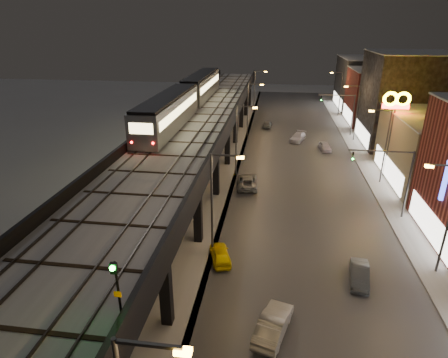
{
  "coord_description": "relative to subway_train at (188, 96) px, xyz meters",
  "views": [
    {
      "loc": [
        3.91,
        -13.24,
        18.02
      ],
      "look_at": [
        -0.38,
        17.7,
        5.0
      ],
      "focal_mm": 30.0,
      "sensor_mm": 36.0,
      "label": 1
    }
  ],
  "objects": [
    {
      "name": "streetlight_left_2",
      "position": [
        8.07,
        -7.87,
        -3.26
      ],
      "size": [
        2.57,
        0.28,
        9.0
      ],
      "color": "#38383A",
      "rests_on": "ground"
    },
    {
      "name": "streetlight_left_3",
      "position": [
        8.07,
        10.13,
        -3.26
      ],
      "size": [
        2.57,
        0.28,
        9.0
      ],
      "color": "#38383A",
      "rests_on": "ground"
    },
    {
      "name": "road_surface",
      "position": [
        16.0,
        -3.87,
        -8.46
      ],
      "size": [
        17.0,
        120.0,
        0.06
      ],
      "primitive_type": "cube",
      "color": "#46474D",
      "rests_on": "ground"
    },
    {
      "name": "car_onc_white",
      "position": [
        16.32,
        8.52,
        -7.85
      ],
      "size": [
        3.16,
        4.81,
        1.3
      ],
      "primitive_type": "imported",
      "rotation": [
        0.0,
        0.0,
        -0.33
      ],
      "color": "silver",
      "rests_on": "ground"
    },
    {
      "name": "car_far_white",
      "position": [
        11.09,
        16.68,
        -7.87
      ],
      "size": [
        1.87,
        3.8,
        1.25
      ],
      "primitive_type": "imported",
      "rotation": [
        0.0,
        0.0,
        3.03
      ],
      "color": "gray",
      "rests_on": "ground"
    },
    {
      "name": "car_onc_red",
      "position": [
        20.18,
        4.03,
        -7.88
      ],
      "size": [
        1.94,
        3.78,
        1.23
      ],
      "primitive_type": "imported",
      "rotation": [
        0.0,
        0.0,
        0.14
      ],
      "color": "silver",
      "rests_on": "ground"
    },
    {
      "name": "streetlight_right_2",
      "position": [
        25.23,
        -7.87,
        -3.26
      ],
      "size": [
        2.56,
        0.28,
        9.0
      ],
      "color": "#38383A",
      "rests_on": "ground"
    },
    {
      "name": "traffic_light_rig_a",
      "position": [
        24.34,
        -16.87,
        -4.0
      ],
      "size": [
        6.1,
        0.34,
        7.0
      ],
      "color": "#38383A",
      "rests_on": "ground"
    },
    {
      "name": "streetlight_right_3",
      "position": [
        25.23,
        10.13,
        -3.26
      ],
      "size": [
        2.56,
        0.28,
        9.0
      ],
      "color": "#38383A",
      "rests_on": "ground"
    },
    {
      "name": "streetlight_right_4",
      "position": [
        25.23,
        28.13,
        -3.26
      ],
      "size": [
        2.56,
        0.28,
        9.0
      ],
      "color": "#38383A",
      "rests_on": "ground"
    },
    {
      "name": "sidewalk_right",
      "position": [
        26.0,
        -3.87,
        -8.42
      ],
      "size": [
        4.0,
        120.0,
        0.14
      ],
      "primitive_type": "cube",
      "color": "#9FA1A8",
      "rests_on": "ground"
    },
    {
      "name": "building_c",
      "position": [
        32.49,
        -6.87,
        -4.42
      ],
      "size": [
        12.2,
        15.2,
        8.16
      ],
      "color": "#7D715B",
      "rests_on": "ground"
    },
    {
      "name": "viaduct_trackbed",
      "position": [
        2.49,
        -6.9,
        -2.11
      ],
      "size": [
        8.4,
        100.0,
        0.32
      ],
      "color": "#B2B7C1",
      "rests_on": "elevated_viaduct"
    },
    {
      "name": "streetlight_left_4",
      "position": [
        8.07,
        28.13,
        -3.26
      ],
      "size": [
        2.57,
        0.28,
        9.0
      ],
      "color": "#38383A",
      "rests_on": "ground"
    },
    {
      "name": "viaduct_parapet_streetside",
      "position": [
        6.85,
        -6.87,
        -1.64
      ],
      "size": [
        0.3,
        100.0,
        1.1
      ],
      "primitive_type": "cube",
      "color": "black",
      "rests_on": "elevated_viaduct"
    },
    {
      "name": "rail_signal",
      "position": [
        6.4,
        -40.5,
        0.03
      ],
      "size": [
        0.31,
        0.41,
        2.7
      ],
      "color": "black",
      "rests_on": "viaduct_trackbed"
    },
    {
      "name": "car_near_white",
      "position": [
        12.98,
        -33.92,
        -7.77
      ],
      "size": [
        2.68,
        4.65,
        1.45
      ],
      "primitive_type": "imported",
      "rotation": [
        0.0,
        0.0,
        2.87
      ],
      "color": "#979797",
      "rests_on": "ground"
    },
    {
      "name": "elevated_viaduct",
      "position": [
        2.5,
        -7.02,
        -2.88
      ],
      "size": [
        9.0,
        100.0,
        6.3
      ],
      "color": "black",
      "rests_on": "ground"
    },
    {
      "name": "car_taxi",
      "position": [
        8.57,
        -26.63,
        -7.88
      ],
      "size": [
        2.46,
        3.88,
        1.23
      ],
      "primitive_type": "imported",
      "rotation": [
        0.0,
        0.0,
        3.44
      ],
      "color": "#FFDC03",
      "rests_on": "ground"
    },
    {
      "name": "subway_train",
      "position": [
        0.0,
        0.0,
        0.0
      ],
      "size": [
        3.15,
        38.81,
        3.78
      ],
      "color": "gray",
      "rests_on": "viaduct_trackbed"
    },
    {
      "name": "car_mid_silver",
      "position": [
        9.54,
        -11.38,
        -7.8
      ],
      "size": [
        2.75,
        5.17,
        1.38
      ],
      "primitive_type": "imported",
      "rotation": [
        0.0,
        0.0,
        3.24
      ],
      "color": "gray",
      "rests_on": "ground"
    },
    {
      "name": "car_onc_silver",
      "position": [
        19.29,
        -27.88,
        -7.88
      ],
      "size": [
        1.84,
        3.89,
        1.23
      ],
      "primitive_type": "imported",
      "rotation": [
        0.0,
        0.0,
        -0.15
      ],
      "color": "#3D424A",
      "rests_on": "ground"
    },
    {
      "name": "building_f",
      "position": [
        32.49,
        37.13,
        -2.92
      ],
      "size": [
        12.2,
        16.2,
        11.16
      ],
      "color": "#26272A",
      "rests_on": "ground"
    },
    {
      "name": "streetlight_right_1",
      "position": [
        25.23,
        -25.87,
        -3.26
      ],
      "size": [
        2.56,
        0.28,
        9.0
      ],
      "color": "#38383A",
      "rests_on": "ground"
    },
    {
      "name": "streetlight_left_1",
      "position": [
        8.07,
        -25.87,
        -3.26
      ],
      "size": [
        2.57,
        0.28,
        9.0
      ],
      "color": "#38383A",
      "rests_on": "ground"
    },
    {
      "name": "traffic_light_rig_b",
      "position": [
        24.34,
        13.13,
        -4.0
      ],
      "size": [
        6.1,
        0.34,
        7.0
      ],
      "color": "#38383A",
      "rests_on": "ground"
    },
    {
      "name": "under_viaduct_pavement",
      "position": [
        2.5,
        -3.87,
        -8.46
      ],
      "size": [
        11.0,
        120.0,
        0.06
      ],
      "primitive_type": "cube",
      "color": "#9FA1A8",
      "rests_on": "ground"
    },
    {
      "name": "viaduct_parapet_far",
      "position": [
        -1.85,
        -6.87,
        -1.64
      ],
      "size": [
        0.3,
        100.0,
        1.1
      ],
      "primitive_type": "cube",
      "color": "black",
      "rests_on": "elevated_viaduct"
    },
    {
      "name": "building_e",
      "position": [
        32.49,
        23.13,
        -3.42
      ],
      "size": [
        12.2,
        12.2,
        10.16
      ],
      "color": "brown",
      "rests_on": "ground"
    },
    {
      "name": "sign_mcdonalds",
      "position": [
        26.5,
        -5.59,
        0.27
      ],
      "size": [
        3.16,
        0.43,
        10.66
      ],
      "color": "#38383A",
      "rests_on": "ground"
    },
    {
      "name": "building_d",
      "position": [
        32.49,
        9.13,
        -1.42
      ],
      "size": [
        12.2,
        13.2,
        14.16
      ],
      "color": "black",
      "rests_on": "ground"
    }
  ]
}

